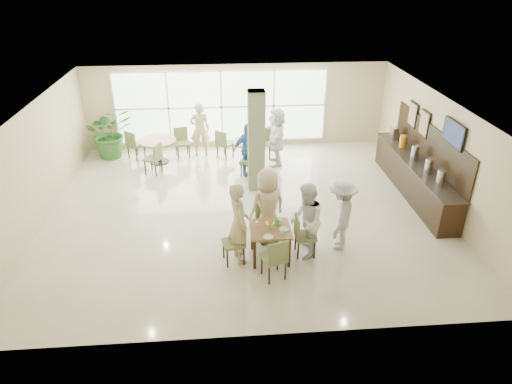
{
  "coord_description": "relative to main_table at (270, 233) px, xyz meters",
  "views": [
    {
      "loc": [
        -0.54,
        -10.38,
        5.87
      ],
      "look_at": [
        0.2,
        -1.2,
        1.1
      ],
      "focal_mm": 32.0,
      "sensor_mm": 36.0,
      "label": 1
    }
  ],
  "objects": [
    {
      "name": "chairs_table_right",
      "position": [
        -0.14,
        5.19,
        -0.17
      ],
      "size": [
        2.09,
        2.02,
        0.95
      ],
      "color": "olive",
      "rests_on": "ground"
    },
    {
      "name": "adult_standing",
      "position": [
        -1.65,
        5.97,
        0.24
      ],
      "size": [
        0.66,
        0.45,
        1.77
      ],
      "primitive_type": "imported",
      "rotation": [
        0.0,
        0.0,
        3.18
      ],
      "color": "tan",
      "rests_on": "ground"
    },
    {
      "name": "column",
      "position": [
        -0.02,
        3.42,
        0.76
      ],
      "size": [
        0.45,
        0.45,
        2.8
      ],
      "primitive_type": "cube",
      "color": "#64714F",
      "rests_on": "ground"
    },
    {
      "name": "adult_a",
      "position": [
        -0.21,
        4.33,
        0.16
      ],
      "size": [
        1.08,
        0.85,
        1.61
      ],
      "primitive_type": "imported",
      "rotation": [
        0.0,
        0.0,
        0.39
      ],
      "color": "#3E7CBA",
      "rests_on": "ground"
    },
    {
      "name": "round_table_right",
      "position": [
        -0.13,
        5.18,
        -0.09
      ],
      "size": [
        1.02,
        1.02,
        0.75
      ],
      "color": "brown",
      "rests_on": "ground"
    },
    {
      "name": "teen_far",
      "position": [
        0.01,
        0.72,
        0.25
      ],
      "size": [
        0.99,
        0.8,
        1.78
      ],
      "primitive_type": "imported",
      "rotation": [
        0.0,
        0.0,
        3.57
      ],
      "color": "tan",
      "rests_on": "ground"
    },
    {
      "name": "ground",
      "position": [
        -0.42,
        2.22,
        -0.64
      ],
      "size": [
        10.0,
        10.0,
        0.0
      ],
      "primitive_type": "plane",
      "color": "beige",
      "rests_on": "ground"
    },
    {
      "name": "wall_tv",
      "position": [
        4.51,
        1.62,
        1.51
      ],
      "size": [
        0.06,
        1.0,
        0.58
      ],
      "color": "black",
      "rests_on": "ground"
    },
    {
      "name": "teen_right",
      "position": [
        0.77,
        0.06,
        0.22
      ],
      "size": [
        0.73,
        0.9,
        1.72
      ],
      "primitive_type": "imported",
      "rotation": [
        0.0,
        0.0,
        -1.67
      ],
      "color": "white",
      "rests_on": "ground"
    },
    {
      "name": "main_table",
      "position": [
        0.0,
        0.0,
        0.0
      ],
      "size": [
        0.86,
        0.86,
        0.75
      ],
      "color": "brown",
      "rests_on": "ground"
    },
    {
      "name": "chairs_table_left",
      "position": [
        -3.0,
        5.46,
        -0.17
      ],
      "size": [
        2.08,
        1.83,
        0.95
      ],
      "color": "olive",
      "rests_on": "ground"
    },
    {
      "name": "teen_left",
      "position": [
        -0.67,
        0.01,
        0.26
      ],
      "size": [
        0.6,
        0.76,
        1.82
      ],
      "primitive_type": "imported",
      "rotation": [
        0.0,
        0.0,
        1.84
      ],
      "color": "tan",
      "rests_on": "ground"
    },
    {
      "name": "buffet_counter",
      "position": [
        4.28,
        2.73,
        -0.09
      ],
      "size": [
        0.64,
        4.7,
        1.95
      ],
      "color": "black",
      "rests_on": "ground"
    },
    {
      "name": "framed_art_b",
      "position": [
        4.52,
        4.02,
        1.21
      ],
      "size": [
        0.05,
        0.55,
        0.7
      ],
      "color": "black",
      "rests_on": "ground"
    },
    {
      "name": "potted_plant",
      "position": [
        -4.55,
        6.1,
        0.17
      ],
      "size": [
        1.92,
        1.92,
        1.63
      ],
      "primitive_type": "imported",
      "rotation": [
        0.0,
        0.0,
        0.4
      ],
      "color": "#326729",
      "rests_on": "ground"
    },
    {
      "name": "adult_b",
      "position": [
        0.74,
        5.07,
        0.26
      ],
      "size": [
        0.83,
        1.72,
        1.81
      ],
      "primitive_type": "imported",
      "rotation": [
        0.0,
        0.0,
        -1.64
      ],
      "color": "white",
      "rests_on": "ground"
    },
    {
      "name": "window_bank",
      "position": [
        -0.92,
        6.68,
        0.76
      ],
      "size": [
        7.0,
        0.04,
        7.0
      ],
      "color": "silver",
      "rests_on": "ground"
    },
    {
      "name": "round_table_left",
      "position": [
        -2.97,
        5.49,
        -0.05
      ],
      "size": [
        1.19,
        1.19,
        0.75
      ],
      "color": "brown",
      "rests_on": "ground"
    },
    {
      "name": "teen_standing",
      "position": [
        1.6,
        0.31,
        0.19
      ],
      "size": [
        0.99,
        1.24,
        1.67
      ],
      "primitive_type": "imported",
      "rotation": [
        0.0,
        0.0,
        -1.97
      ],
      "color": "#B1B1B3",
      "rests_on": "ground"
    },
    {
      "name": "chairs_main_table",
      "position": [
        -0.0,
        0.01,
        -0.17
      ],
      "size": [
        2.06,
        1.94,
        0.95
      ],
      "color": "olive",
      "rests_on": "ground"
    },
    {
      "name": "room_shell",
      "position": [
        -0.42,
        2.22,
        1.06
      ],
      "size": [
        10.0,
        10.0,
        10.0
      ],
      "color": "white",
      "rests_on": "ground"
    },
    {
      "name": "framed_art_a",
      "position": [
        4.52,
        3.22,
        1.21
      ],
      "size": [
        0.05,
        0.55,
        0.7
      ],
      "color": "black",
      "rests_on": "ground"
    },
    {
      "name": "tabletop_clutter",
      "position": [
        0.05,
        -0.0,
        0.17
      ],
      "size": [
        0.7,
        0.74,
        0.21
      ],
      "color": "white",
      "rests_on": "main_table"
    }
  ]
}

